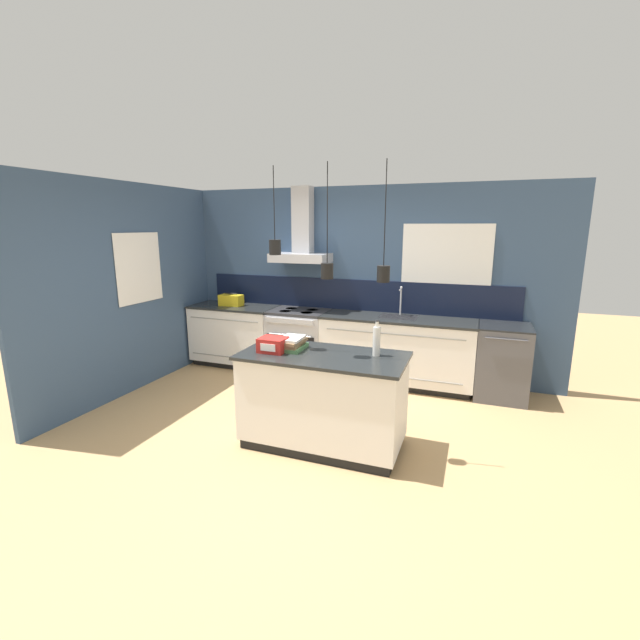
# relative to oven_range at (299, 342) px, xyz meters

# --- Properties ---
(ground_plane) EXTENTS (16.00, 16.00, 0.00)m
(ground_plane) POSITION_rel_oven_range_xyz_m (0.68, -1.69, -0.46)
(ground_plane) COLOR tan
(ground_plane) RESTS_ON ground
(wall_back) EXTENTS (5.60, 2.30, 2.60)m
(wall_back) POSITION_rel_oven_range_xyz_m (0.65, 0.31, 0.90)
(wall_back) COLOR #354C6B
(wall_back) RESTS_ON ground_plane
(wall_left) EXTENTS (0.08, 3.80, 2.60)m
(wall_left) POSITION_rel_oven_range_xyz_m (-1.75, -0.99, 0.85)
(wall_left) COLOR #354C6B
(wall_left) RESTS_ON ground_plane
(counter_run_left) EXTENTS (1.29, 0.64, 0.91)m
(counter_run_left) POSITION_rel_oven_range_xyz_m (-1.04, 0.01, 0.01)
(counter_run_left) COLOR black
(counter_run_left) RESTS_ON ground_plane
(counter_run_sink) EXTENTS (1.99, 0.64, 1.30)m
(counter_run_sink) POSITION_rel_oven_range_xyz_m (1.39, 0.01, 0.01)
(counter_run_sink) COLOR black
(counter_run_sink) RESTS_ON ground_plane
(oven_range) EXTENTS (0.81, 0.66, 0.91)m
(oven_range) POSITION_rel_oven_range_xyz_m (0.00, 0.00, 0.00)
(oven_range) COLOR #B5B5BA
(oven_range) RESTS_ON ground_plane
(dishwasher) EXTENTS (0.60, 0.65, 0.91)m
(dishwasher) POSITION_rel_oven_range_xyz_m (2.68, 0.00, 0.00)
(dishwasher) COLOR #4C4C51
(dishwasher) RESTS_ON ground_plane
(kitchen_island) EXTENTS (1.54, 0.76, 0.91)m
(kitchen_island) POSITION_rel_oven_range_xyz_m (1.04, -1.86, 0.00)
(kitchen_island) COLOR black
(kitchen_island) RESTS_ON ground_plane
(bottle_on_island) EXTENTS (0.07, 0.07, 0.33)m
(bottle_on_island) POSITION_rel_oven_range_xyz_m (1.51, -1.73, 0.60)
(bottle_on_island) COLOR silver
(bottle_on_island) RESTS_ON kitchen_island
(book_stack) EXTENTS (0.24, 0.32, 0.12)m
(book_stack) POSITION_rel_oven_range_xyz_m (0.70, -1.81, 0.51)
(book_stack) COLOR #4C7F4C
(book_stack) RESTS_ON kitchen_island
(red_supply_box) EXTENTS (0.25, 0.21, 0.14)m
(red_supply_box) POSITION_rel_oven_range_xyz_m (0.56, -1.94, 0.52)
(red_supply_box) COLOR red
(red_supply_box) RESTS_ON kitchen_island
(yellow_toolbox) EXTENTS (0.34, 0.18, 0.19)m
(yellow_toolbox) POSITION_rel_oven_range_xyz_m (-1.10, 0.00, 0.54)
(yellow_toolbox) COLOR gold
(yellow_toolbox) RESTS_ON counter_run_left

